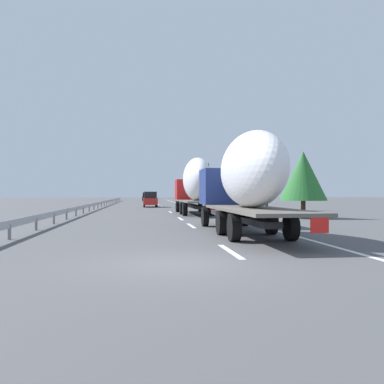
% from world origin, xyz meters
% --- Properties ---
extents(ground_plane, '(260.00, 260.00, 0.00)m').
position_xyz_m(ground_plane, '(40.00, 0.00, 0.00)').
color(ground_plane, '#4C4C4F').
extents(lane_stripe_0, '(3.20, 0.20, 0.01)m').
position_xyz_m(lane_stripe_0, '(2.00, -1.80, 0.00)').
color(lane_stripe_0, white).
rests_on(lane_stripe_0, ground_plane).
extents(lane_stripe_1, '(3.20, 0.20, 0.01)m').
position_xyz_m(lane_stripe_1, '(12.06, -1.80, 0.00)').
color(lane_stripe_1, white).
rests_on(lane_stripe_1, ground_plane).
extents(lane_stripe_2, '(3.20, 0.20, 0.01)m').
position_xyz_m(lane_stripe_2, '(18.31, -1.80, 0.00)').
color(lane_stripe_2, white).
rests_on(lane_stripe_2, ground_plane).
extents(lane_stripe_3, '(3.20, 0.20, 0.01)m').
position_xyz_m(lane_stripe_3, '(28.54, -1.80, 0.00)').
color(lane_stripe_3, white).
rests_on(lane_stripe_3, ground_plane).
extents(lane_stripe_4, '(3.20, 0.20, 0.01)m').
position_xyz_m(lane_stripe_4, '(44.78, -1.80, 0.00)').
color(lane_stripe_4, white).
rests_on(lane_stripe_4, ground_plane).
extents(lane_stripe_5, '(3.20, 0.20, 0.01)m').
position_xyz_m(lane_stripe_5, '(56.48, -1.80, 0.00)').
color(lane_stripe_5, white).
rests_on(lane_stripe_5, ground_plane).
extents(lane_stripe_6, '(3.20, 0.20, 0.01)m').
position_xyz_m(lane_stripe_6, '(66.32, -1.80, 0.00)').
color(lane_stripe_6, white).
rests_on(lane_stripe_6, ground_plane).
extents(lane_stripe_7, '(3.20, 0.20, 0.01)m').
position_xyz_m(lane_stripe_7, '(71.67, -1.80, 0.00)').
color(lane_stripe_7, white).
rests_on(lane_stripe_7, ground_plane).
extents(lane_stripe_8, '(3.20, 0.20, 0.01)m').
position_xyz_m(lane_stripe_8, '(73.21, -1.80, 0.00)').
color(lane_stripe_8, white).
rests_on(lane_stripe_8, ground_plane).
extents(lane_stripe_9, '(3.20, 0.20, 0.01)m').
position_xyz_m(lane_stripe_9, '(81.08, -1.80, 0.00)').
color(lane_stripe_9, white).
rests_on(lane_stripe_9, ground_plane).
extents(edge_line_right, '(110.00, 0.20, 0.01)m').
position_xyz_m(edge_line_right, '(45.00, -5.50, 0.00)').
color(edge_line_right, white).
rests_on(edge_line_right, ground_plane).
extents(truck_lead, '(12.29, 2.55, 4.70)m').
position_xyz_m(truck_lead, '(24.21, -3.60, 2.62)').
color(truck_lead, '#B21919').
rests_on(truck_lead, ground_plane).
extents(truck_trailing, '(13.00, 2.55, 4.34)m').
position_xyz_m(truck_trailing, '(7.24, -3.60, 2.46)').
color(truck_trailing, navy).
rests_on(truck_trailing, ground_plane).
extents(car_black_suv, '(4.49, 1.82, 1.96)m').
position_xyz_m(car_black_suv, '(83.44, -0.15, 0.98)').
color(car_black_suv, black).
rests_on(car_black_suv, ground_plane).
extents(car_red_compact, '(4.65, 1.80, 1.99)m').
position_xyz_m(car_red_compact, '(43.23, -0.21, 0.99)').
color(car_red_compact, red).
rests_on(car_red_compact, ground_plane).
extents(road_sign, '(0.10, 0.90, 3.09)m').
position_xyz_m(road_sign, '(48.74, -6.70, 2.14)').
color(road_sign, gray).
rests_on(road_sign, ground_plane).
extents(tree_0, '(2.92, 2.92, 7.16)m').
position_xyz_m(tree_0, '(60.06, -10.59, 4.22)').
color(tree_0, '#472D19').
rests_on(tree_0, ground_plane).
extents(tree_1, '(3.21, 3.21, 5.55)m').
position_xyz_m(tree_1, '(62.49, -12.34, 3.62)').
color(tree_1, '#472D19').
rests_on(tree_1, ground_plane).
extents(tree_2, '(2.44, 2.44, 7.05)m').
position_xyz_m(tree_2, '(32.31, -12.38, 4.24)').
color(tree_2, '#472D19').
rests_on(tree_2, ground_plane).
extents(tree_3, '(3.01, 3.01, 5.61)m').
position_xyz_m(tree_3, '(36.70, -11.36, 3.65)').
color(tree_3, '#472D19').
rests_on(tree_3, ground_plane).
extents(tree_4, '(3.46, 3.46, 5.97)m').
position_xyz_m(tree_4, '(57.97, -12.12, 3.58)').
color(tree_4, '#472D19').
rests_on(tree_4, ground_plane).
extents(tree_5, '(3.39, 3.39, 4.85)m').
position_xyz_m(tree_5, '(18.19, -10.73, 3.05)').
color(tree_5, '#472D19').
rests_on(tree_5, ground_plane).
extents(guardrail_median, '(94.00, 0.10, 0.76)m').
position_xyz_m(guardrail_median, '(43.00, 6.00, 0.58)').
color(guardrail_median, '#9EA0A5').
rests_on(guardrail_median, ground_plane).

